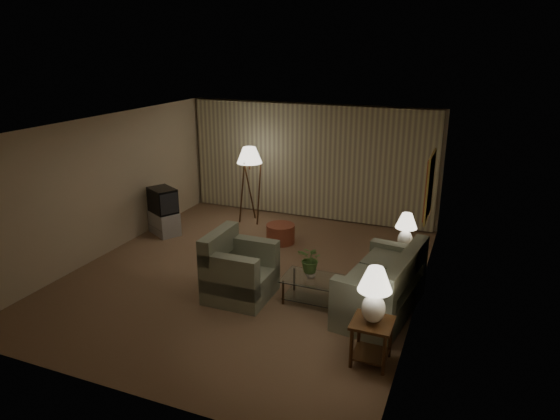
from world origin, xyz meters
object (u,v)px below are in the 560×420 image
(tv_cabinet, at_px, (164,223))
(vase, at_px, (311,273))
(sofa, at_px, (381,288))
(crt_tv, at_px, (163,200))
(armchair, at_px, (241,272))
(side_table_far, at_px, (403,259))
(ottoman, at_px, (281,234))
(table_lamp_far, at_px, (406,228))
(floor_lamp, at_px, (250,183))
(table_lamp_near, at_px, (375,290))
(coffee_table, at_px, (319,287))
(side_table_near, at_px, (372,335))

(tv_cabinet, bearing_deg, vase, 6.22)
(sofa, distance_m, crt_tv, 5.31)
(armchair, height_order, side_table_far, armchair)
(armchair, distance_m, tv_cabinet, 3.45)
(side_table_far, height_order, ottoman, side_table_far)
(tv_cabinet, bearing_deg, ottoman, 39.79)
(armchair, xyz_separation_m, crt_tv, (-2.84, 1.96, 0.33))
(table_lamp_far, bearing_deg, side_table_far, -165.96)
(floor_lamp, bearing_deg, tv_cabinet, -135.12)
(table_lamp_near, distance_m, floor_lamp, 5.77)
(crt_tv, bearing_deg, coffee_table, 6.98)
(sofa, relative_size, tv_cabinet, 2.49)
(side_table_near, relative_size, table_lamp_far, 0.94)
(side_table_near, relative_size, coffee_table, 0.51)
(crt_tv, height_order, ottoman, crt_tv)
(sofa, height_order, ottoman, sofa)
(table_lamp_far, relative_size, crt_tv, 0.84)
(floor_lamp, bearing_deg, armchair, -67.22)
(crt_tv, bearing_deg, side_table_near, -0.09)
(crt_tv, distance_m, ottoman, 2.66)
(sofa, height_order, crt_tv, crt_tv)
(armchair, distance_m, floor_lamp, 3.69)
(ottoman, bearing_deg, side_table_near, -52.19)
(tv_cabinet, relative_size, ottoman, 1.42)
(armchair, relative_size, table_lamp_near, 1.39)
(armchair, distance_m, ottoman, 2.46)
(side_table_far, relative_size, ottoman, 1.01)
(sofa, relative_size, coffee_table, 1.76)
(side_table_far, relative_size, tv_cabinet, 0.72)
(side_table_far, bearing_deg, table_lamp_far, 14.04)
(crt_tv, bearing_deg, vase, 6.22)
(sofa, distance_m, tv_cabinet, 5.30)
(armchair, relative_size, table_lamp_far, 1.63)
(armchair, height_order, crt_tv, crt_tv)
(ottoman, bearing_deg, table_lamp_near, -52.19)
(vase, bearing_deg, ottoman, 122.84)
(side_table_near, distance_m, vase, 1.77)
(side_table_far, relative_size, table_lamp_near, 0.80)
(side_table_far, distance_m, crt_tv, 5.22)
(table_lamp_near, xyz_separation_m, tv_cabinet, (-5.20, 2.94, -0.79))
(sofa, distance_m, ottoman, 3.24)
(table_lamp_far, bearing_deg, armchair, -145.54)
(armchair, distance_m, table_lamp_far, 2.92)
(table_lamp_far, relative_size, floor_lamp, 0.36)
(table_lamp_far, height_order, floor_lamp, floor_lamp)
(crt_tv, distance_m, floor_lamp, 2.01)
(side_table_near, bearing_deg, table_lamp_far, 90.00)
(sofa, relative_size, side_table_far, 3.48)
(tv_cabinet, relative_size, crt_tv, 1.10)
(tv_cabinet, bearing_deg, armchair, -5.30)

